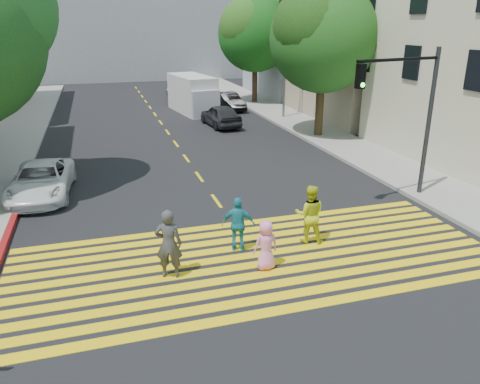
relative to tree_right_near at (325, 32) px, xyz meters
name	(u,v)px	position (x,y,z in m)	size (l,w,h in m)	color
ground	(274,282)	(-8.14, -14.25, -5.74)	(120.00, 120.00, 0.00)	black
sidewalk_left	(23,126)	(-16.64, 7.75, -5.66)	(3.00, 40.00, 0.15)	gray
sidewalk_right	(318,132)	(0.36, 0.75, -5.66)	(3.00, 60.00, 0.15)	gray
curb_red	(13,221)	(-15.04, -8.25, -5.66)	(0.20, 8.00, 0.16)	maroon
crosswalk	(258,259)	(-8.14, -12.98, -5.73)	(13.40, 5.30, 0.01)	yellow
lane_line	(158,118)	(-8.14, 8.25, -5.73)	(0.12, 34.40, 0.01)	yellow
building_right_tan	(384,41)	(6.86, 4.75, -0.74)	(10.00, 10.00, 10.00)	tan
building_right_grey	(314,37)	(6.86, 15.75, -0.74)	(10.00, 10.00, 10.00)	gray
backdrop_block	(125,24)	(-8.14, 33.75, 0.26)	(30.00, 8.00, 12.00)	gray
tree_right_near	(325,32)	(0.00, 0.00, 0.00)	(7.27, 7.12, 8.48)	black
tree_right_far	(256,30)	(0.30, 12.34, -0.08)	(7.36, 7.25, 8.38)	#3A271A
pedestrian_man	(169,244)	(-10.62, -13.19, -4.80)	(0.68, 0.45, 1.87)	#3C3C3D
pedestrian_woman	(310,214)	(-6.33, -12.35, -4.84)	(0.87, 0.68, 1.79)	#BECC1C
pedestrian_child	(266,245)	(-8.12, -13.51, -5.05)	(0.67, 0.44, 1.38)	pink
pedestrian_extra	(238,224)	(-8.50, -12.27, -4.93)	(0.95, 0.40, 1.63)	teal
white_sedan	(41,180)	(-14.31, -5.82, -5.11)	(2.09, 4.53, 1.26)	white
dark_car_near	(221,115)	(-4.66, 4.44, -5.05)	(1.64, 4.07, 1.39)	black
silver_car	(178,90)	(-5.11, 17.39, -5.12)	(1.73, 4.25, 1.23)	#9498A0
dark_car_parked	(228,101)	(-2.64, 9.88, -5.09)	(1.37, 3.92, 1.29)	black
white_van	(194,95)	(-5.30, 9.66, -4.50)	(2.81, 5.77, 2.61)	silver
traffic_signal	(411,105)	(-1.62, -10.16, -2.22)	(3.66, 1.02, 5.44)	#28292D
street_lamp	(283,44)	(-0.11, 5.54, -0.83)	(1.92, 0.66, 8.56)	slate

